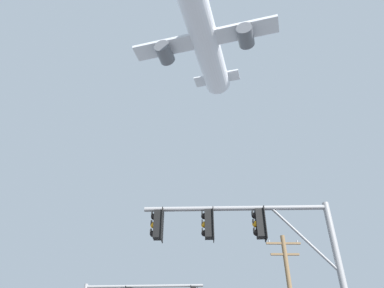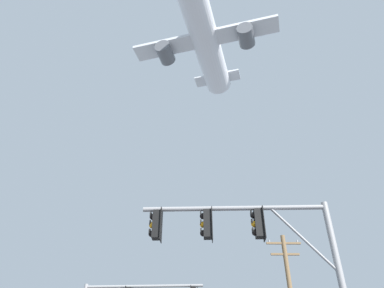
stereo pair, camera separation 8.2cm
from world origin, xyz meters
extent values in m
cylinder|color=gray|center=(1.86, 6.68, 6.06)|extent=(5.83, 0.44, 0.15)
cylinder|color=gray|center=(3.90, 6.58, 5.05)|extent=(1.81, 0.17, 2.08)
cube|color=black|center=(-0.58, 6.81, 5.54)|extent=(0.28, 0.33, 0.90)
cylinder|color=black|center=(-0.58, 6.81, 6.05)|extent=(0.05, 0.05, 0.12)
cube|color=black|center=(-0.44, 6.80, 5.54)|extent=(0.05, 0.46, 1.04)
sphere|color=black|center=(-0.73, 6.81, 5.81)|extent=(0.20, 0.20, 0.20)
cylinder|color=black|center=(-0.79, 6.82, 5.87)|extent=(0.05, 0.21, 0.21)
sphere|color=orange|center=(-0.73, 6.81, 5.53)|extent=(0.20, 0.20, 0.20)
cylinder|color=black|center=(-0.79, 6.82, 5.59)|extent=(0.05, 0.21, 0.21)
sphere|color=black|center=(-0.73, 6.81, 5.25)|extent=(0.20, 0.20, 0.20)
cylinder|color=black|center=(-0.79, 6.82, 5.31)|extent=(0.05, 0.21, 0.21)
cube|color=black|center=(1.02, 6.73, 5.54)|extent=(0.28, 0.33, 0.90)
cylinder|color=black|center=(1.02, 6.73, 6.05)|extent=(0.05, 0.05, 0.12)
cube|color=black|center=(1.16, 6.72, 5.54)|extent=(0.05, 0.46, 1.04)
sphere|color=black|center=(0.87, 6.73, 5.81)|extent=(0.20, 0.20, 0.20)
cylinder|color=black|center=(0.81, 6.74, 5.87)|extent=(0.05, 0.21, 0.21)
sphere|color=orange|center=(0.87, 6.73, 5.53)|extent=(0.20, 0.20, 0.20)
cylinder|color=black|center=(0.81, 6.74, 5.59)|extent=(0.05, 0.21, 0.21)
sphere|color=black|center=(0.87, 6.73, 5.25)|extent=(0.20, 0.20, 0.20)
cylinder|color=black|center=(0.81, 6.74, 5.31)|extent=(0.05, 0.21, 0.21)
cube|color=black|center=(2.62, 6.65, 5.54)|extent=(0.28, 0.33, 0.90)
cylinder|color=black|center=(2.62, 6.65, 6.05)|extent=(0.05, 0.05, 0.12)
cube|color=black|center=(2.76, 6.64, 5.54)|extent=(0.05, 0.46, 1.04)
sphere|color=black|center=(2.48, 6.65, 5.81)|extent=(0.20, 0.20, 0.20)
cylinder|color=black|center=(2.41, 6.66, 5.87)|extent=(0.05, 0.21, 0.21)
sphere|color=orange|center=(2.48, 6.65, 5.53)|extent=(0.20, 0.20, 0.20)
cylinder|color=black|center=(2.41, 6.66, 5.59)|extent=(0.05, 0.21, 0.21)
sphere|color=black|center=(2.48, 6.65, 5.25)|extent=(0.20, 0.20, 0.20)
cylinder|color=black|center=(2.41, 6.66, 5.31)|extent=(0.05, 0.21, 0.21)
cylinder|color=gray|center=(-1.93, 16.44, 5.72)|extent=(6.39, 0.63, 0.15)
cylinder|color=black|center=(0.75, 16.24, 5.70)|extent=(0.05, 0.05, 0.12)
cylinder|color=black|center=(-2.76, 16.50, 5.70)|extent=(0.05, 0.05, 0.12)
cube|color=brown|center=(6.56, 18.38, 8.76)|extent=(2.20, 0.12, 0.12)
cube|color=brown|center=(6.56, 18.38, 8.06)|extent=(1.80, 0.12, 0.12)
cylinder|color=gray|center=(5.66, 18.38, 8.88)|extent=(0.10, 0.10, 0.18)
cylinder|color=gray|center=(7.46, 18.38, 8.88)|extent=(0.10, 0.10, 0.18)
cylinder|color=white|center=(2.77, 33.97, 48.25)|extent=(11.28, 25.37, 4.47)
cone|color=white|center=(6.62, 47.24, 48.25)|extent=(4.42, 3.74, 3.80)
cube|color=silver|center=(2.97, 34.64, 47.58)|extent=(23.64, 9.55, 0.50)
cylinder|color=#595B60|center=(9.35, 32.80, 46.24)|extent=(3.34, 3.92, 2.51)
cylinder|color=#595B60|center=(-3.41, 36.49, 46.24)|extent=(3.34, 3.92, 2.51)
cube|color=#0C5933|center=(5.80, 44.43, 50.76)|extent=(1.41, 3.85, 5.30)
cube|color=silver|center=(5.88, 44.70, 48.67)|extent=(8.74, 4.74, 0.28)
camera|label=1|loc=(0.28, -3.99, 1.44)|focal=33.38mm
camera|label=2|loc=(0.36, -3.99, 1.44)|focal=33.38mm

